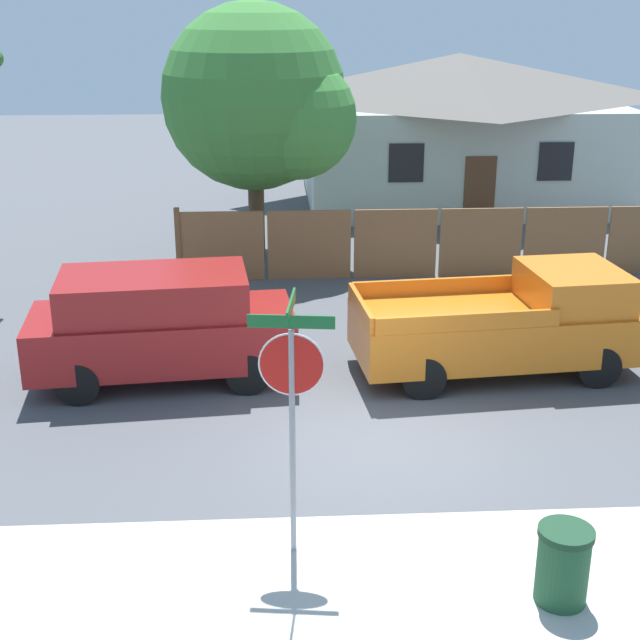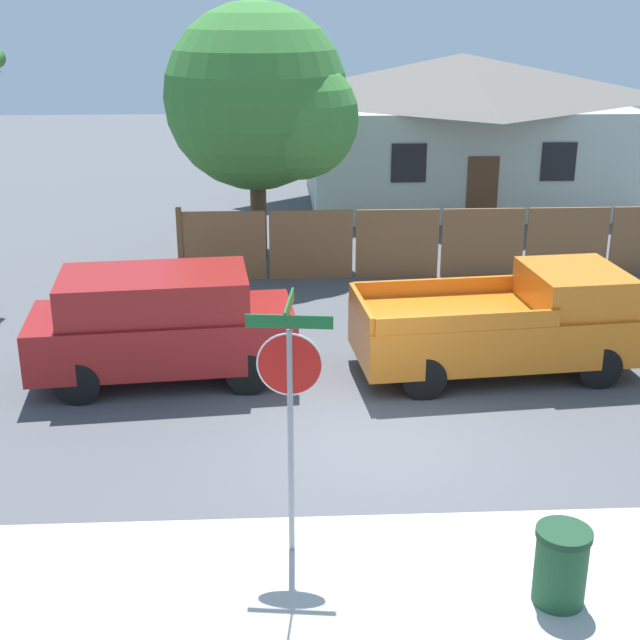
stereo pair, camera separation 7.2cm
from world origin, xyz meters
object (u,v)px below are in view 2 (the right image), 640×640
(house, at_px, (459,125))
(oak_tree, at_px, (265,102))
(red_suv, at_px, (161,323))
(orange_pickup, at_px, (509,324))
(stop_sign, at_px, (290,385))
(trash_bin, at_px, (561,566))

(house, bearing_deg, oak_tree, -131.78)
(red_suv, bearing_deg, orange_pickup, -5.19)
(house, relative_size, oak_tree, 1.66)
(oak_tree, height_order, stop_sign, oak_tree)
(house, height_order, trash_bin, house)
(house, distance_m, trash_bin, 21.07)
(house, bearing_deg, stop_sign, -106.48)
(orange_pickup, xyz_separation_m, stop_sign, (-3.92, -5.25, 1.27))
(red_suv, bearing_deg, oak_tree, 71.34)
(oak_tree, distance_m, trash_bin, 14.67)
(house, distance_m, red_suv, 16.52)
(red_suv, distance_m, orange_pickup, 6.04)
(orange_pickup, relative_size, stop_sign, 1.60)
(red_suv, relative_size, stop_sign, 1.45)
(oak_tree, xyz_separation_m, trash_bin, (3.25, -13.88, -3.44))
(house, xyz_separation_m, trash_bin, (-2.91, -20.78, -1.93))
(oak_tree, height_order, orange_pickup, oak_tree)
(oak_tree, distance_m, red_suv, 8.25)
(trash_bin, bearing_deg, red_suv, 128.30)
(red_suv, distance_m, stop_sign, 5.76)
(house, distance_m, stop_sign, 20.50)
(oak_tree, height_order, trash_bin, oak_tree)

